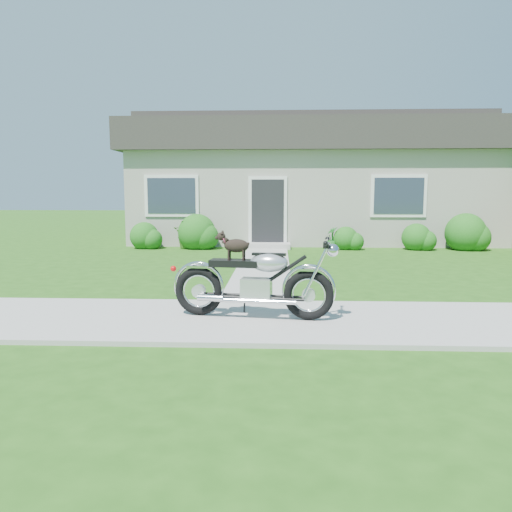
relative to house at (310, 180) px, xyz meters
The scene contains 8 objects.
ground 12.19m from the house, 89.99° to the right, with size 80.00×80.00×0.00m, color #235114.
sidewalk 12.18m from the house, 89.99° to the right, with size 24.00×2.20×0.04m, color #9E9B93.
walkway 7.47m from the house, 102.09° to the right, with size 1.20×8.00×0.03m, color #9E9B93.
house is the anchor object (origin of this frame).
shrub_row 3.89m from the house, 88.04° to the right, with size 10.69×1.19×1.19m.
potted_plant_left 5.51m from the house, 138.85° to the right, with size 0.77×0.67×0.85m, color #2F5F19.
potted_plant_right 3.92m from the house, 82.28° to the right, with size 0.38×0.38×0.67m, color #1B621F.
motorcycle_with_dog 12.18m from the house, 96.91° to the right, with size 2.22×0.64×1.14m.
Camera 1 is at (-1.15, -6.53, 1.72)m, focal length 35.00 mm.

